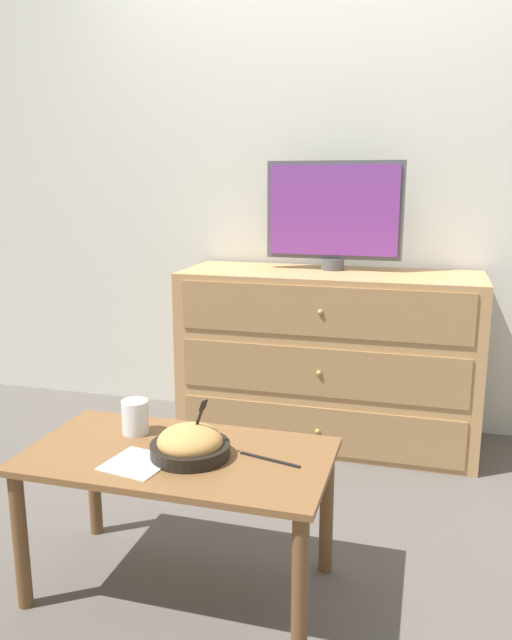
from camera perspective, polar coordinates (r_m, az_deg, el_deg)
The scene contains 9 objects.
ground_plane at distance 3.41m, azimuth 6.69°, elevation -8.82°, with size 12.00×12.00×0.00m, color #56514C.
wall_back at distance 3.21m, azimuth 7.37°, elevation 13.54°, with size 12.00×0.05×2.60m.
dresser at distance 3.01m, azimuth 6.62°, elevation -3.44°, with size 1.39×0.52×0.83m.
tv at distance 2.99m, azimuth 7.16°, elevation 9.71°, with size 0.64×0.11×0.51m.
coffee_table at distance 1.94m, azimuth -7.07°, elevation -13.88°, with size 0.91×0.49×0.45m.
takeout_bowl at distance 1.87m, azimuth -6.05°, elevation -11.26°, with size 0.23×0.23×0.17m.
drink_cup at distance 2.05m, azimuth -10.98°, elevation -8.87°, with size 0.09×0.09×0.11m.
napkin at distance 1.86m, azimuth -10.79°, elevation -12.73°, with size 0.19×0.19×0.00m.
knife at distance 1.85m, azimuth 1.27°, elevation -12.64°, with size 0.19×0.06×0.01m.
Camera 1 is at (0.48, -3.14, 1.24)m, focal length 35.00 mm.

